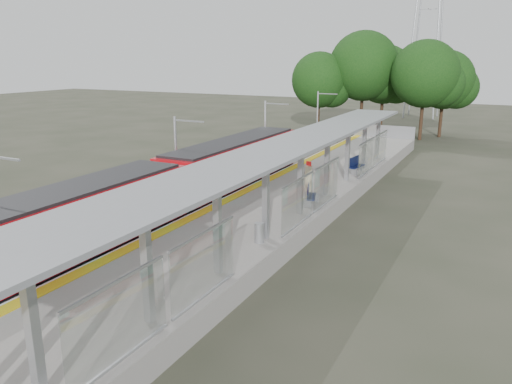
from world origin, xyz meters
TOP-DOWN VIEW (x-y plane):
  - trackbed at (-4.50, 20.00)m, footprint 3.00×70.00m
  - platform at (0.00, 20.00)m, footprint 6.00×50.00m
  - tactile_strip at (-2.55, 20.00)m, footprint 0.60×50.00m
  - end_fence at (0.00, 44.95)m, footprint 6.00×0.10m
  - train at (-4.50, 15.69)m, footprint 2.74×27.60m
  - canopy at (1.61, 16.19)m, footprint 3.27×38.00m
  - tree_cluster at (-1.94, 52.79)m, footprint 19.24×11.82m
  - catenary_masts at (-6.22, 19.00)m, footprint 2.08×48.16m
  - bench_mid at (1.85, 19.79)m, footprint 0.92×1.57m
  - bench_far at (1.94, 28.22)m, footprint 0.72×1.71m
  - info_pillar_far at (0.77, 22.33)m, footprint 0.41×0.41m
  - litter_bin at (1.99, 13.42)m, footprint 0.49×0.49m

SIDE VIEW (x-z plane):
  - trackbed at x=-4.50m, z-range 0.00..0.24m
  - platform at x=0.00m, z-range 0.00..1.00m
  - tactile_strip at x=-2.55m, z-range 1.00..1.02m
  - litter_bin at x=1.99m, z-range 1.00..1.88m
  - bench_mid at x=1.85m, z-range 1.03..2.05m
  - bench_far at x=1.94m, z-range 1.03..2.16m
  - end_fence at x=0.00m, z-range 1.00..2.20m
  - info_pillar_far at x=0.77m, z-range 0.88..2.69m
  - train at x=-4.50m, z-range 0.24..3.86m
  - catenary_masts at x=-6.22m, z-range 0.21..5.61m
  - canopy at x=1.61m, z-range 2.37..6.03m
  - tree_cluster at x=-1.94m, z-range 1.10..12.73m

